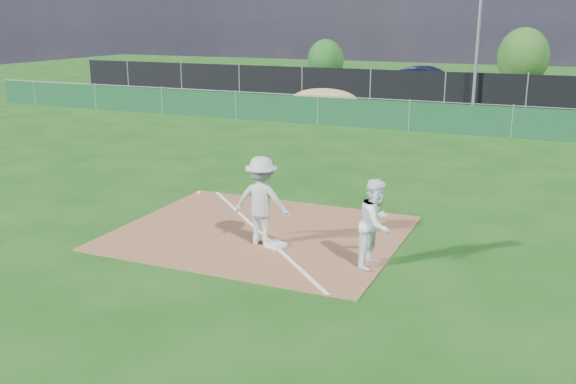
% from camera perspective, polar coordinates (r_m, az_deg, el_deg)
% --- Properties ---
extents(ground, '(90.00, 90.00, 0.00)m').
position_cam_1_polar(ground, '(22.16, 7.70, 3.35)').
color(ground, '#14430E').
rests_on(ground, ground).
extents(infield_dirt, '(6.00, 5.00, 0.02)m').
position_cam_1_polar(infield_dirt, '(14.00, -2.53, -3.62)').
color(infield_dirt, brown).
rests_on(infield_dirt, ground).
extents(foul_line, '(5.01, 5.01, 0.01)m').
position_cam_1_polar(foul_line, '(13.99, -2.53, -3.56)').
color(foul_line, white).
rests_on(foul_line, infield_dirt).
extents(green_fence, '(44.00, 0.05, 1.20)m').
position_cam_1_polar(green_fence, '(26.83, 10.71, 6.62)').
color(green_fence, '#103B1F').
rests_on(green_fence, ground).
extents(dirt_mound, '(3.38, 2.60, 1.17)m').
position_cam_1_polar(dirt_mound, '(31.57, 3.23, 8.12)').
color(dirt_mound, '#A5874F').
rests_on(dirt_mound, ground).
extents(black_fence, '(46.00, 0.04, 1.80)m').
position_cam_1_polar(black_fence, '(34.58, 13.78, 8.86)').
color(black_fence, black).
rests_on(black_fence, ground).
extents(parking_lot, '(46.00, 9.00, 0.01)m').
position_cam_1_polar(parking_lot, '(39.58, 14.98, 8.25)').
color(parking_lot, black).
rests_on(parking_lot, ground).
extents(light_pole, '(0.16, 0.16, 8.00)m').
position_cam_1_polar(light_pole, '(33.87, 16.60, 13.81)').
color(light_pole, slate).
rests_on(light_pole, ground).
extents(first_base, '(0.44, 0.44, 0.07)m').
position_cam_1_polar(first_base, '(13.12, -1.11, -4.72)').
color(first_base, silver).
rests_on(first_base, infield_dirt).
extents(play_at_first, '(2.14, 0.81, 1.84)m').
position_cam_1_polar(play_at_first, '(13.03, -2.36, -0.79)').
color(play_at_first, '#BCBCBF').
rests_on(play_at_first, infield_dirt).
extents(runner, '(0.75, 0.91, 1.70)m').
position_cam_1_polar(runner, '(12.02, 7.83, -2.77)').
color(runner, white).
rests_on(runner, ground).
extents(car_left, '(4.53, 2.38, 1.47)m').
position_cam_1_polar(car_left, '(40.14, 5.12, 9.86)').
color(car_left, '#999CA1').
rests_on(car_left, parking_lot).
extents(car_mid, '(5.13, 2.13, 1.65)m').
position_cam_1_polar(car_mid, '(39.64, 12.29, 9.64)').
color(car_mid, black).
rests_on(car_mid, parking_lot).
extents(car_right, '(4.51, 2.41, 1.25)m').
position_cam_1_polar(car_right, '(39.35, 21.84, 8.56)').
color(car_right, black).
rests_on(car_right, parking_lot).
extents(tree_left, '(2.54, 2.54, 3.02)m').
position_cam_1_polar(tree_left, '(45.92, 3.37, 11.59)').
color(tree_left, '#382316').
rests_on(tree_left, ground).
extents(tree_mid, '(3.27, 3.27, 3.88)m').
position_cam_1_polar(tree_mid, '(45.31, 20.17, 11.22)').
color(tree_mid, '#382316').
rests_on(tree_mid, ground).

